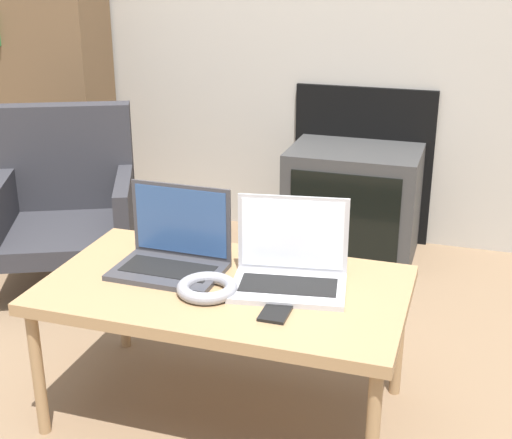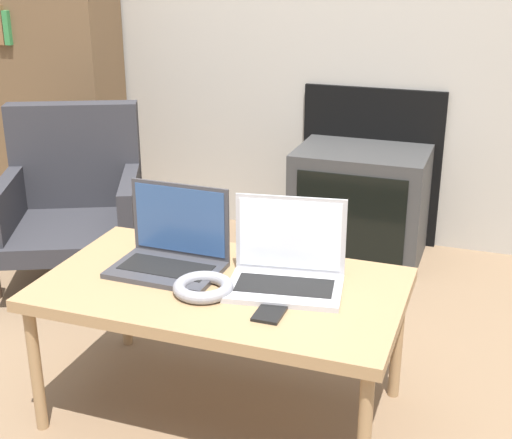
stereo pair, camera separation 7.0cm
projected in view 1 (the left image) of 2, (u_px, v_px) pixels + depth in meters
name	position (u px, v px, depth m)	size (l,w,h in m)	color
table	(225.00, 295.00, 2.10)	(1.06, 0.61, 0.44)	#9E7A51
laptop_left	(173.00, 250.00, 2.17)	(0.33, 0.23, 0.25)	#38383D
laptop_right	(290.00, 266.00, 2.06)	(0.36, 0.27, 0.25)	#B2B2B7
headphones	(207.00, 288.00, 2.02)	(0.17, 0.17, 0.04)	gray
phone	(278.00, 310.00, 1.92)	(0.07, 0.14, 0.01)	black
tv	(353.00, 202.00, 3.32)	(0.59, 0.43, 0.51)	#383838
armchair	(66.00, 197.00, 3.04)	(0.75, 0.76, 0.74)	#2D2D33
bookshelf	(39.00, 60.00, 3.65)	(0.69, 0.32, 1.66)	brown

